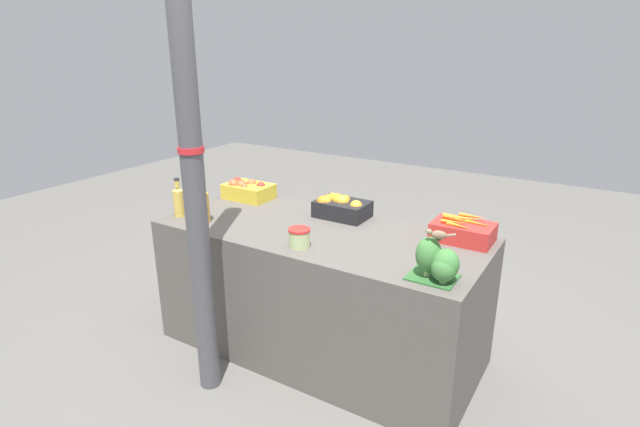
{
  "coord_description": "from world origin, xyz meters",
  "views": [
    {
      "loc": [
        1.42,
        -2.32,
        1.84
      ],
      "look_at": [
        0.0,
        0.0,
        0.9
      ],
      "focal_mm": 28.0,
      "sensor_mm": 36.0,
      "label": 1
    }
  ],
  "objects_px": {
    "support_pole": "(191,154)",
    "broccoli_pile": "(438,262)",
    "carrot_crate": "(463,230)",
    "orange_crate": "(340,206)",
    "juice_bottle_amber": "(204,204)",
    "juice_bottle_golden": "(179,200)",
    "sparrow_bird": "(438,234)",
    "apple_crate": "(247,190)",
    "juice_bottle_cloudy": "(192,199)",
    "pickle_jar": "(299,238)"
  },
  "relations": [
    {
      "from": "support_pole",
      "to": "broccoli_pile",
      "type": "xyz_separation_m",
      "value": [
        1.15,
        0.35,
        -0.43
      ]
    },
    {
      "from": "carrot_crate",
      "to": "broccoli_pile",
      "type": "relative_size",
      "value": 1.39
    },
    {
      "from": "orange_crate",
      "to": "juice_bottle_amber",
      "type": "xyz_separation_m",
      "value": [
        -0.65,
        -0.52,
        0.05
      ]
    },
    {
      "from": "broccoli_pile",
      "to": "juice_bottle_golden",
      "type": "distance_m",
      "value": 1.68
    },
    {
      "from": "juice_bottle_amber",
      "to": "sparrow_bird",
      "type": "distance_m",
      "value": 1.46
    },
    {
      "from": "apple_crate",
      "to": "juice_bottle_golden",
      "type": "distance_m",
      "value": 0.53
    },
    {
      "from": "support_pole",
      "to": "sparrow_bird",
      "type": "height_order",
      "value": "support_pole"
    },
    {
      "from": "carrot_crate",
      "to": "juice_bottle_amber",
      "type": "relative_size",
      "value": 1.2
    },
    {
      "from": "apple_crate",
      "to": "juice_bottle_cloudy",
      "type": "distance_m",
      "value": 0.52
    },
    {
      "from": "carrot_crate",
      "to": "pickle_jar",
      "type": "relative_size",
      "value": 2.73
    },
    {
      "from": "carrot_crate",
      "to": "broccoli_pile",
      "type": "distance_m",
      "value": 0.55
    },
    {
      "from": "orange_crate",
      "to": "juice_bottle_amber",
      "type": "height_order",
      "value": "juice_bottle_amber"
    },
    {
      "from": "apple_crate",
      "to": "broccoli_pile",
      "type": "relative_size",
      "value": 1.39
    },
    {
      "from": "apple_crate",
      "to": "carrot_crate",
      "type": "xyz_separation_m",
      "value": [
        1.51,
        0.0,
        -0.0
      ]
    },
    {
      "from": "broccoli_pile",
      "to": "juice_bottle_cloudy",
      "type": "height_order",
      "value": "juice_bottle_cloudy"
    },
    {
      "from": "apple_crate",
      "to": "sparrow_bird",
      "type": "distance_m",
      "value": 1.65
    },
    {
      "from": "support_pole",
      "to": "juice_bottle_amber",
      "type": "height_order",
      "value": "support_pole"
    },
    {
      "from": "apple_crate",
      "to": "carrot_crate",
      "type": "height_order",
      "value": "apple_crate"
    },
    {
      "from": "carrot_crate",
      "to": "juice_bottle_golden",
      "type": "distance_m",
      "value": 1.72
    },
    {
      "from": "apple_crate",
      "to": "pickle_jar",
      "type": "xyz_separation_m",
      "value": [
        0.8,
        -0.54,
        -0.01
      ]
    },
    {
      "from": "apple_crate",
      "to": "pickle_jar",
      "type": "height_order",
      "value": "apple_crate"
    },
    {
      "from": "carrot_crate",
      "to": "apple_crate",
      "type": "bearing_deg",
      "value": -179.84
    },
    {
      "from": "support_pole",
      "to": "sparrow_bird",
      "type": "bearing_deg",
      "value": 16.77
    },
    {
      "from": "orange_crate",
      "to": "carrot_crate",
      "type": "xyz_separation_m",
      "value": [
        0.77,
        0.0,
        -0.01
      ]
    },
    {
      "from": "juice_bottle_golden",
      "to": "juice_bottle_cloudy",
      "type": "height_order",
      "value": "juice_bottle_cloudy"
    },
    {
      "from": "apple_crate",
      "to": "carrot_crate",
      "type": "bearing_deg",
      "value": 0.16
    },
    {
      "from": "broccoli_pile",
      "to": "juice_bottle_golden",
      "type": "relative_size",
      "value": 0.94
    },
    {
      "from": "juice_bottle_golden",
      "to": "sparrow_bird",
      "type": "relative_size",
      "value": 1.87
    },
    {
      "from": "apple_crate",
      "to": "juice_bottle_amber",
      "type": "distance_m",
      "value": 0.53
    },
    {
      "from": "juice_bottle_cloudy",
      "to": "juice_bottle_amber",
      "type": "distance_m",
      "value": 0.1
    },
    {
      "from": "orange_crate",
      "to": "apple_crate",
      "type": "bearing_deg",
      "value": -179.85
    },
    {
      "from": "pickle_jar",
      "to": "juice_bottle_amber",
      "type": "bearing_deg",
      "value": 178.17
    },
    {
      "from": "support_pole",
      "to": "sparrow_bird",
      "type": "distance_m",
      "value": 1.22
    },
    {
      "from": "apple_crate",
      "to": "juice_bottle_amber",
      "type": "xyz_separation_m",
      "value": [
        0.09,
        -0.52,
        0.05
      ]
    },
    {
      "from": "juice_bottle_cloudy",
      "to": "pickle_jar",
      "type": "height_order",
      "value": "juice_bottle_cloudy"
    },
    {
      "from": "orange_crate",
      "to": "broccoli_pile",
      "type": "distance_m",
      "value": 0.98
    },
    {
      "from": "juice_bottle_cloudy",
      "to": "pickle_jar",
      "type": "relative_size",
      "value": 2.59
    },
    {
      "from": "carrot_crate",
      "to": "sparrow_bird",
      "type": "distance_m",
      "value": 0.58
    },
    {
      "from": "orange_crate",
      "to": "pickle_jar",
      "type": "distance_m",
      "value": 0.54
    },
    {
      "from": "juice_bottle_cloudy",
      "to": "pickle_jar",
      "type": "xyz_separation_m",
      "value": [
        0.8,
        -0.02,
        -0.08
      ]
    },
    {
      "from": "broccoli_pile",
      "to": "juice_bottle_golden",
      "type": "height_order",
      "value": "juice_bottle_golden"
    },
    {
      "from": "orange_crate",
      "to": "broccoli_pile",
      "type": "relative_size",
      "value": 1.39
    },
    {
      "from": "support_pole",
      "to": "carrot_crate",
      "type": "height_order",
      "value": "support_pole"
    },
    {
      "from": "support_pole",
      "to": "broccoli_pile",
      "type": "relative_size",
      "value": 11.36
    },
    {
      "from": "broccoli_pile",
      "to": "juice_bottle_cloudy",
      "type": "distance_m",
      "value": 1.56
    },
    {
      "from": "juice_bottle_cloudy",
      "to": "sparrow_bird",
      "type": "height_order",
      "value": "juice_bottle_cloudy"
    },
    {
      "from": "broccoli_pile",
      "to": "juice_bottle_amber",
      "type": "relative_size",
      "value": 0.86
    },
    {
      "from": "broccoli_pile",
      "to": "pickle_jar",
      "type": "relative_size",
      "value": 1.96
    },
    {
      "from": "pickle_jar",
      "to": "support_pole",
      "type": "bearing_deg",
      "value": -137.85
    },
    {
      "from": "support_pole",
      "to": "broccoli_pile",
      "type": "height_order",
      "value": "support_pole"
    }
  ]
}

